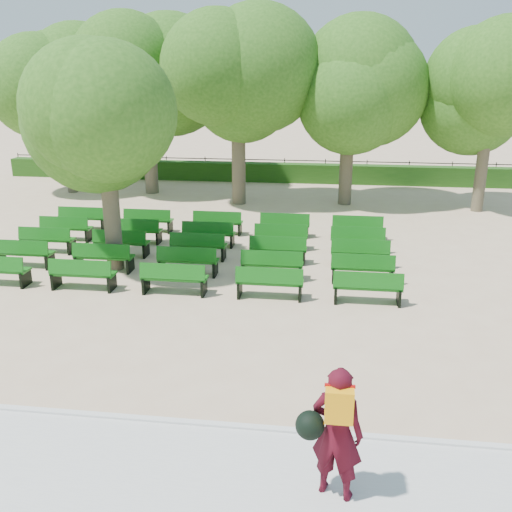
% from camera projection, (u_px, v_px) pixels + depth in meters
% --- Properties ---
extents(ground, '(120.00, 120.00, 0.00)m').
position_uv_depth(ground, '(200.00, 281.00, 14.93)').
color(ground, tan).
extents(paving, '(30.00, 2.20, 0.06)m').
position_uv_depth(paving, '(82.00, 466.00, 7.95)').
color(paving, silver).
rests_on(paving, ground).
extents(curb, '(30.00, 0.12, 0.10)m').
position_uv_depth(curb, '(113.00, 418.00, 9.03)').
color(curb, silver).
rests_on(curb, ground).
extents(hedge, '(26.00, 0.70, 0.90)m').
position_uv_depth(hedge, '(263.00, 172.00, 27.96)').
color(hedge, '#1F4A13').
rests_on(hedge, ground).
extents(fence, '(26.00, 0.10, 1.02)m').
position_uv_depth(fence, '(264.00, 180.00, 28.48)').
color(fence, black).
rests_on(fence, ground).
extents(tree_line, '(21.80, 6.80, 7.04)m').
position_uv_depth(tree_line, '(252.00, 199.00, 24.34)').
color(tree_line, '#33661B').
rests_on(tree_line, ground).
extents(bench_array, '(1.65, 0.59, 1.02)m').
position_uv_depth(bench_array, '(199.00, 256.00, 16.67)').
color(bench_array, '#105E11').
rests_on(bench_array, ground).
extents(tree_among, '(4.36, 4.36, 5.93)m').
position_uv_depth(tree_among, '(104.00, 124.00, 14.66)').
color(tree_among, brown).
rests_on(tree_among, ground).
extents(person, '(0.91, 0.62, 1.83)m').
position_uv_depth(person, '(335.00, 431.00, 7.11)').
color(person, '#3F0914').
rests_on(person, ground).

